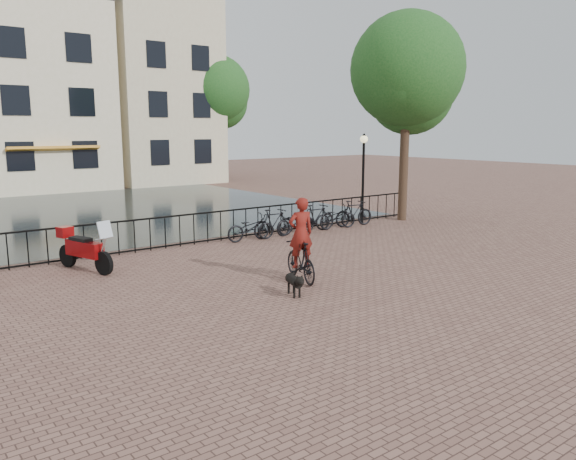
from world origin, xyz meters
TOP-DOWN VIEW (x-y plane):
  - ground at (0.00, 0.00)m, footprint 100.00×100.00m
  - canal_water at (0.00, 17.30)m, footprint 20.00×20.00m
  - railing at (0.00, 8.00)m, footprint 20.00×0.05m
  - canal_house_mid at (0.50, 30.00)m, footprint 8.00×9.50m
  - canal_house_right at (8.50, 30.00)m, footprint 7.00×9.00m
  - tree_near_right at (9.20, 7.30)m, footprint 4.48×4.48m
  - tree_far_right at (12.00, 27.00)m, footprint 4.76×4.76m
  - lamp_post at (7.20, 7.60)m, footprint 0.30×0.30m
  - cyclist at (0.01, 2.50)m, footprint 0.96×1.84m
  - dog at (-0.90, 1.60)m, footprint 0.50×0.86m
  - motorcycle at (-3.90, 6.70)m, footprint 1.08×2.07m
  - parked_bike_0 at (1.80, 7.40)m, footprint 1.77×0.79m
  - parked_bike_1 at (2.75, 7.40)m, footprint 1.67×0.49m
  - parked_bike_2 at (3.70, 7.40)m, footprint 1.74×0.66m
  - parked_bike_3 at (4.65, 7.40)m, footprint 1.67×0.51m
  - parked_bike_4 at (5.60, 7.40)m, footprint 1.79×0.88m
  - parked_bike_5 at (6.55, 7.40)m, footprint 1.72×0.72m

SIDE VIEW (x-z plane):
  - ground at x=0.00m, z-range 0.00..0.00m
  - canal_water at x=0.00m, z-range 0.00..0.00m
  - dog at x=-0.90m, z-range 0.00..0.55m
  - parked_bike_0 at x=1.80m, z-range 0.00..0.90m
  - parked_bike_2 at x=3.70m, z-range 0.00..0.90m
  - parked_bike_4 at x=5.60m, z-range 0.00..0.90m
  - parked_bike_1 at x=2.75m, z-range 0.00..1.00m
  - parked_bike_3 at x=4.65m, z-range 0.00..1.00m
  - parked_bike_5 at x=6.55m, z-range 0.00..1.00m
  - railing at x=0.00m, z-range -0.01..1.02m
  - motorcycle at x=-3.90m, z-range 0.00..1.44m
  - cyclist at x=0.01m, z-range -0.29..2.13m
  - lamp_post at x=7.20m, z-range 0.65..4.10m
  - canal_house_mid at x=0.50m, z-range 0.00..11.80m
  - tree_near_right at x=9.20m, z-range 1.85..10.09m
  - tree_far_right at x=12.00m, z-range 1.97..10.73m
  - canal_house_right at x=8.50m, z-range 0.00..13.30m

